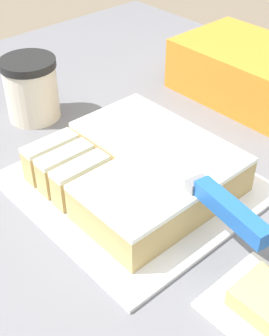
{
  "coord_description": "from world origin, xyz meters",
  "views": [
    {
      "loc": [
        0.32,
        -0.38,
        1.37
      ],
      "look_at": [
        -0.07,
        -0.02,
        0.96
      ],
      "focal_mm": 50.0,
      "sensor_mm": 36.0,
      "label": 1
    }
  ],
  "objects": [
    {
      "name": "cake_board",
      "position": [
        -0.07,
        -0.02,
        0.93
      ],
      "size": [
        0.32,
        0.3,
        0.01
      ],
      "color": "white",
      "rests_on": "countertop"
    },
    {
      "name": "knife",
      "position": [
        0.06,
        -0.02,
        1.0
      ],
      "size": [
        0.33,
        0.08,
        0.02
      ],
      "rotation": [
        0.0,
        0.0,
        2.97
      ],
      "color": "silver",
      "rests_on": "cake"
    },
    {
      "name": "brownie",
      "position": [
        0.18,
        -0.06,
        0.95
      ],
      "size": [
        0.06,
        0.06,
        0.02
      ],
      "color": "tan",
      "rests_on": "paper_napkin"
    },
    {
      "name": "cake",
      "position": [
        -0.07,
        -0.02,
        0.96
      ],
      "size": [
        0.25,
        0.23,
        0.06
      ],
      "color": "tan",
      "rests_on": "cake_board"
    },
    {
      "name": "paper_napkin",
      "position": [
        0.18,
        -0.06,
        0.93
      ],
      "size": [
        0.11,
        0.11,
        0.01
      ],
      "color": "white",
      "rests_on": "countertop"
    },
    {
      "name": "coffee_cup",
      "position": [
        -0.34,
        -0.02,
        0.99
      ],
      "size": [
        0.1,
        0.1,
        0.11
      ],
      "color": "beige",
      "rests_on": "countertop"
    },
    {
      "name": "storage_box",
      "position": [
        -0.13,
        0.33,
        0.98
      ],
      "size": [
        0.27,
        0.18,
        0.1
      ],
      "color": "orange",
      "rests_on": "countertop"
    }
  ]
}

